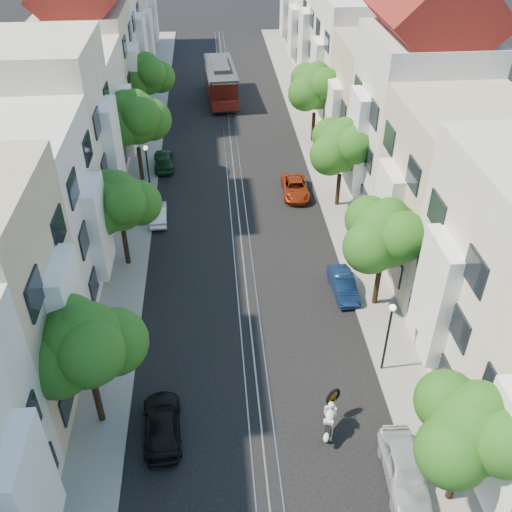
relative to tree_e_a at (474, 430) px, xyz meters
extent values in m
plane|color=black|center=(-7.26, 31.02, -4.40)|extent=(200.00, 200.00, 0.00)
cube|color=gray|center=(-0.01, 31.02, -4.34)|extent=(2.50, 80.00, 0.12)
cube|color=gray|center=(-14.51, 31.02, -4.34)|extent=(2.50, 80.00, 0.12)
cube|color=gray|center=(-7.81, 31.02, -4.39)|extent=(0.06, 80.00, 0.02)
cube|color=gray|center=(-7.26, 31.02, -4.39)|extent=(0.06, 80.00, 0.02)
cube|color=gray|center=(-6.71, 31.02, -4.39)|extent=(0.06, 80.00, 0.02)
cube|color=tan|center=(-7.26, 31.02, -4.40)|extent=(0.08, 80.00, 0.01)
cube|color=white|center=(0.94, -0.98, -0.41)|extent=(0.90, 3.04, 5.23)
cube|color=white|center=(0.94, 7.02, 0.22)|extent=(0.90, 3.04, 6.05)
cube|color=beige|center=(4.74, 15.02, 0.60)|extent=(7.00, 8.00, 10.00)
cube|color=white|center=(0.94, 15.02, -0.20)|extent=(0.90, 3.04, 5.50)
cube|color=silver|center=(4.74, 23.02, 1.60)|extent=(7.00, 8.00, 12.00)
cube|color=white|center=(0.94, 23.02, 0.64)|extent=(0.90, 3.04, 6.60)
cube|color=#C6B28C|center=(4.74, 31.02, 0.10)|extent=(7.00, 8.00, 9.00)
cube|color=white|center=(0.94, 31.02, -0.62)|extent=(0.90, 3.04, 4.95)
cube|color=white|center=(4.74, 39.02, 0.85)|extent=(7.00, 8.00, 10.50)
cube|color=white|center=(0.94, 39.02, 0.01)|extent=(0.90, 3.04, 5.78)
cube|color=beige|center=(4.74, 47.02, 1.35)|extent=(7.00, 8.00, 11.50)
cube|color=white|center=(0.94, 47.02, 0.43)|extent=(0.90, 3.04, 6.32)
cube|color=silver|center=(4.74, 55.02, 0.35)|extent=(7.00, 8.00, 9.50)
cube|color=white|center=(0.94, 55.02, -0.41)|extent=(0.90, 3.04, 5.23)
cube|color=beige|center=(4.74, 63.02, 0.60)|extent=(7.00, 8.00, 10.00)
cube|color=white|center=(0.94, 63.02, -0.20)|extent=(0.90, 3.04, 5.50)
cube|color=white|center=(-15.46, -0.98, -0.49)|extent=(0.90, 3.04, 5.12)
cube|color=white|center=(-15.46, 7.02, 0.13)|extent=(0.90, 3.04, 5.93)
cube|color=white|center=(-19.26, 15.02, 0.50)|extent=(7.00, 8.00, 9.80)
cube|color=white|center=(-15.46, 15.02, -0.28)|extent=(0.90, 3.04, 5.39)
cube|color=beige|center=(-19.26, 23.02, 1.48)|extent=(7.00, 8.00, 11.76)
cube|color=white|center=(-15.46, 23.02, 0.54)|extent=(0.90, 3.04, 6.47)
cube|color=silver|center=(-19.26, 31.02, 0.01)|extent=(7.00, 8.00, 8.82)
cube|color=white|center=(-15.46, 31.02, -0.69)|extent=(0.90, 3.04, 4.85)
cube|color=beige|center=(-19.26, 39.02, 0.75)|extent=(7.00, 8.00, 10.29)
cube|color=white|center=(-15.46, 39.02, -0.08)|extent=(0.90, 3.04, 5.66)
cube|color=silver|center=(-19.26, 47.02, 1.24)|extent=(7.00, 8.00, 11.27)
cube|color=white|center=(-15.46, 47.02, 0.34)|extent=(0.90, 3.04, 6.20)
cube|color=#C6B28C|center=(-19.26, 55.02, 0.26)|extent=(7.00, 8.00, 9.31)
cube|color=white|center=(-15.46, 55.02, -0.49)|extent=(0.90, 3.04, 5.12)
cube|color=white|center=(-19.26, 63.02, 0.50)|extent=(7.00, 8.00, 9.80)
cube|color=white|center=(-15.46, 63.02, -0.28)|extent=(0.90, 3.04, 5.39)
cylinder|color=black|center=(-0.06, 0.02, -3.14)|extent=(0.30, 0.30, 2.27)
sphere|color=#215415|center=(-0.06, 0.02, 0.08)|extent=(3.38, 3.38, 3.38)
sphere|color=#215415|center=(1.04, 0.52, -0.32)|extent=(2.70, 2.70, 2.70)
sphere|color=#215415|center=(-1.01, -0.68, -0.22)|extent=(2.64, 2.64, 2.64)
sphere|color=#215415|center=(0.04, 0.12, 0.98)|extent=(2.03, 2.03, 2.03)
cylinder|color=black|center=(-0.06, 12.02, -3.05)|extent=(0.30, 0.30, 2.45)
sphere|color=#215415|center=(-0.06, 12.02, 0.41)|extent=(3.64, 3.64, 3.64)
sphere|color=#215415|center=(1.04, 12.52, 0.01)|extent=(2.91, 2.91, 2.91)
sphere|color=#215415|center=(-1.01, 11.32, 0.11)|extent=(2.84, 2.84, 2.84)
sphere|color=#215415|center=(0.04, 12.12, 1.31)|extent=(2.18, 2.18, 2.18)
cylinder|color=black|center=(-0.06, 23.02, -3.09)|extent=(0.30, 0.30, 2.38)
sphere|color=#215415|center=(-0.06, 23.02, 0.28)|extent=(3.54, 3.54, 3.54)
sphere|color=#215415|center=(1.04, 23.52, -0.12)|extent=(2.83, 2.83, 2.83)
sphere|color=#215415|center=(-1.01, 22.32, -0.02)|extent=(2.76, 2.76, 2.76)
sphere|color=#215415|center=(0.04, 23.12, 1.18)|extent=(2.12, 2.12, 2.12)
cylinder|color=black|center=(-0.06, 34.02, -3.02)|extent=(0.30, 0.30, 2.52)
sphere|color=#215415|center=(-0.06, 34.02, 0.55)|extent=(3.74, 3.74, 3.74)
sphere|color=#215415|center=(1.04, 34.52, 0.15)|extent=(3.00, 3.00, 3.00)
sphere|color=#215415|center=(-1.01, 33.32, 0.25)|extent=(2.92, 2.92, 2.92)
sphere|color=#215415|center=(0.04, 34.12, 1.45)|extent=(2.25, 2.25, 2.25)
cylinder|color=black|center=(-14.46, 5.02, -3.05)|extent=(0.30, 0.30, 2.45)
sphere|color=#215415|center=(-14.46, 5.02, 0.41)|extent=(3.64, 3.64, 3.64)
sphere|color=#215415|center=(-13.36, 5.52, 0.01)|extent=(2.91, 2.91, 2.91)
sphere|color=#215415|center=(-15.41, 4.32, 0.11)|extent=(2.84, 2.84, 2.84)
sphere|color=#215415|center=(-14.36, 5.12, 1.31)|extent=(2.18, 2.18, 2.18)
cylinder|color=black|center=(-14.46, 17.02, -3.14)|extent=(0.30, 0.30, 2.27)
sphere|color=#215415|center=(-14.46, 17.02, 0.08)|extent=(3.38, 3.38, 3.38)
sphere|color=#215415|center=(-13.36, 17.52, -0.32)|extent=(2.70, 2.70, 2.70)
sphere|color=#215415|center=(-15.41, 16.32, -0.22)|extent=(2.64, 2.64, 2.64)
sphere|color=#215415|center=(-14.36, 17.12, 0.98)|extent=(2.03, 2.03, 2.03)
cylinder|color=black|center=(-14.46, 28.02, -2.97)|extent=(0.30, 0.30, 2.62)
sphere|color=#215415|center=(-14.46, 28.02, 0.75)|extent=(3.90, 3.90, 3.90)
sphere|color=#215415|center=(-13.36, 28.52, 0.35)|extent=(3.12, 3.12, 3.12)
sphere|color=#215415|center=(-15.41, 27.32, 0.45)|extent=(3.04, 3.04, 3.04)
sphere|color=#215415|center=(-14.36, 28.12, 1.65)|extent=(2.34, 2.34, 2.34)
cylinder|color=black|center=(-14.46, 39.02, -3.09)|extent=(0.30, 0.30, 2.38)
sphere|color=#215415|center=(-14.46, 39.02, 0.28)|extent=(3.54, 3.54, 3.54)
sphere|color=#215415|center=(-13.36, 39.52, -0.12)|extent=(2.83, 2.83, 2.83)
sphere|color=#215415|center=(-15.41, 38.32, -0.02)|extent=(2.76, 2.76, 2.76)
sphere|color=#215415|center=(-14.36, 39.12, 1.18)|extent=(2.12, 2.12, 2.12)
cylinder|color=black|center=(-0.96, 7.02, -2.28)|extent=(0.12, 0.12, 4.00)
sphere|color=#FFF2CC|center=(-0.96, 7.02, -0.28)|extent=(0.32, 0.32, 0.32)
cylinder|color=black|center=(-13.56, 25.02, -2.28)|extent=(0.12, 0.12, 4.00)
sphere|color=#FFF2CC|center=(-13.56, 25.02, -0.28)|extent=(0.32, 0.32, 0.32)
torus|color=black|center=(-4.40, 3.27, -4.05)|extent=(0.44, 0.87, 0.86)
torus|color=black|center=(-4.00, 4.45, -3.06)|extent=(0.78, 0.57, 0.84)
ellipsoid|color=silver|center=(-4.23, 3.77, -3.37)|extent=(0.85, 1.26, 1.10)
ellipsoid|color=silver|center=(-4.34, 3.47, -3.20)|extent=(0.61, 0.74, 0.61)
cube|color=black|center=(-4.47, 3.07, -3.51)|extent=(0.41, 0.61, 0.49)
cube|color=silver|center=(-4.35, 3.44, -3.29)|extent=(0.56, 0.72, 0.26)
sphere|color=black|center=(-4.23, 3.80, -3.22)|extent=(0.30, 0.30, 0.30)
cube|color=black|center=(-7.76, 44.86, -3.89)|extent=(3.11, 9.13, 0.34)
cube|color=#50110D|center=(-7.76, 44.86, -2.54)|extent=(3.02, 5.77, 2.70)
cube|color=beige|center=(-7.76, 44.86, -1.53)|extent=(3.08, 5.83, 0.67)
cube|color=#2D2D30|center=(-7.76, 44.86, -1.08)|extent=(3.34, 9.14, 0.20)
cube|color=#2D2D30|center=(-7.76, 44.86, -0.80)|extent=(1.87, 5.14, 0.39)
imported|color=#B5BCC2|center=(-1.66, 1.00, -3.71)|extent=(1.85, 4.12, 1.37)
imported|color=#0C1D40|center=(-1.66, 13.17, -3.83)|extent=(1.41, 3.53, 1.14)
imported|color=maroon|center=(-2.86, 24.82, -3.83)|extent=(1.98, 4.12, 1.13)
imported|color=black|center=(-11.66, 4.12, -3.81)|extent=(1.92, 4.15, 1.17)
imported|color=silver|center=(-12.86, 22.02, -3.86)|extent=(1.31, 3.32, 1.08)
imported|color=#15361A|center=(-12.86, 30.12, -3.73)|extent=(1.84, 4.00, 1.33)
camera|label=1|loc=(-8.82, -12.15, 16.99)|focal=40.00mm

